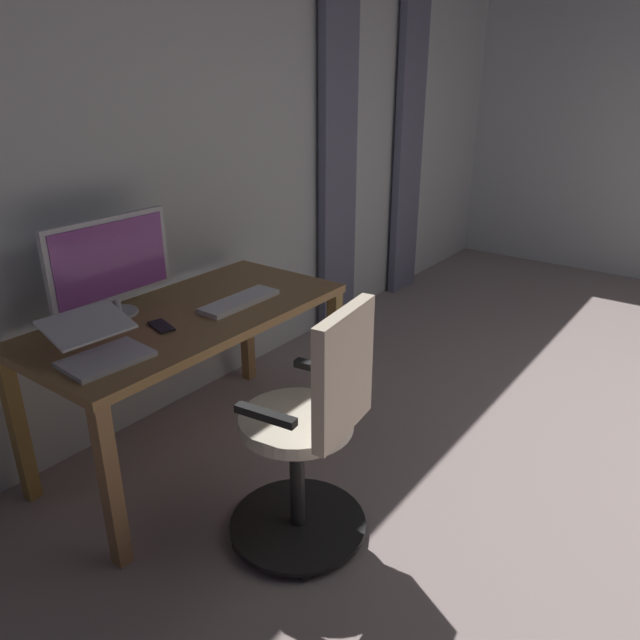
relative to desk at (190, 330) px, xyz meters
The scene contains 9 objects.
back_room_partition 1.52m from the desk, 157.02° to the right, with size 6.18×0.10×2.82m, color silver.
curtain_left_panel 2.83m from the desk, behind, with size 0.36×0.06×2.37m, color slate.
curtain_right_panel 1.88m from the desk, 167.10° to the right, with size 0.37×0.06×2.37m, color slate.
desk is the anchor object (origin of this frame).
office_chair 0.86m from the desk, 79.09° to the left, with size 0.56×0.56×1.02m.
computer_monitor 0.46m from the desk, 50.33° to the right, with size 0.61×0.18×0.44m.
computer_keyboard 0.27m from the desk, 152.50° to the left, with size 0.42×0.14×0.02m, color white.
laptop 0.55m from the desk, 10.08° to the left, with size 0.34×0.34×0.16m.
cell_phone_by_monitor 0.22m from the desk, 11.96° to the left, with size 0.07×0.14×0.01m, color black.
Camera 1 is at (2.89, -0.70, 1.76)m, focal length 33.60 mm.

